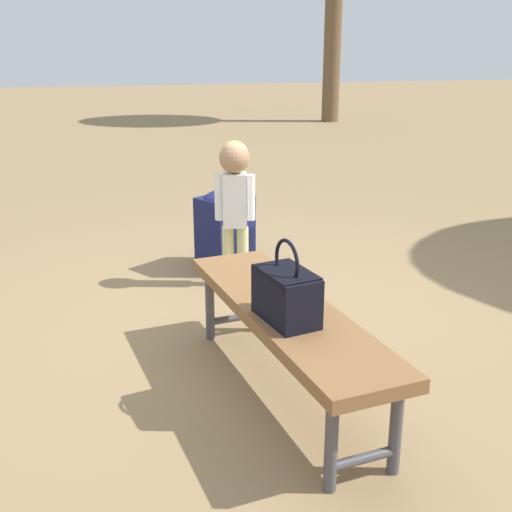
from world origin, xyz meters
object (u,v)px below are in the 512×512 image
object	(u,v)px
child_standing	(235,191)
backpack_large	(225,227)
park_bench	(286,318)
handbag	(286,293)

from	to	relation	value
child_standing	backpack_large	bearing A→B (deg)	0.79
park_bench	handbag	world-z (taller)	handbag
park_bench	handbag	size ratio (longest dim) A/B	4.47
park_bench	backpack_large	world-z (taller)	backpack_large
park_bench	handbag	bearing A→B (deg)	163.58
handbag	park_bench	bearing A→B (deg)	-16.42
handbag	backpack_large	size ratio (longest dim) A/B	0.59
backpack_large	child_standing	bearing A→B (deg)	-179.21
child_standing	park_bench	bearing A→B (deg)	178.14
park_bench	child_standing	distance (m)	1.49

